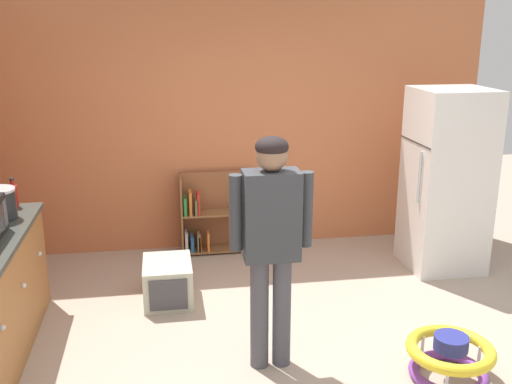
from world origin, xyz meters
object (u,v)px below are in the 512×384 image
at_px(bookshelf, 213,218).
at_px(baby_walker, 450,357).
at_px(refrigerator, 447,180).
at_px(pet_carrier, 168,281).
at_px(ketchup_bottle, 13,195).
at_px(standing_person, 271,233).

relative_size(bookshelf, baby_walker, 1.41).
bearing_deg(refrigerator, pet_carrier, -172.64).
distance_m(refrigerator, ketchup_bottle, 3.96).
xyz_separation_m(refrigerator, standing_person, (-2.02, -1.49, 0.12)).
height_order(refrigerator, standing_person, refrigerator).
height_order(refrigerator, ketchup_bottle, refrigerator).
height_order(refrigerator, bookshelf, refrigerator).
bearing_deg(bookshelf, baby_walker, -62.13).
bearing_deg(standing_person, refrigerator, 36.49).
xyz_separation_m(bookshelf, ketchup_bottle, (-1.73, -1.02, 0.63)).
distance_m(bookshelf, ketchup_bottle, 2.11).
distance_m(baby_walker, pet_carrier, 2.42).
xyz_separation_m(pet_carrier, ketchup_bottle, (-1.23, 0.10, 0.82)).
height_order(bookshelf, standing_person, standing_person).
xyz_separation_m(bookshelf, standing_person, (0.20, -2.27, 0.64)).
distance_m(pet_carrier, ketchup_bottle, 1.48).
bearing_deg(bookshelf, standing_person, -84.89).
distance_m(bookshelf, standing_person, 2.36).
relative_size(standing_person, baby_walker, 2.77).
relative_size(refrigerator, baby_walker, 2.95).
bearing_deg(standing_person, pet_carrier, 121.73).
bearing_deg(pet_carrier, refrigerator, 7.36).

